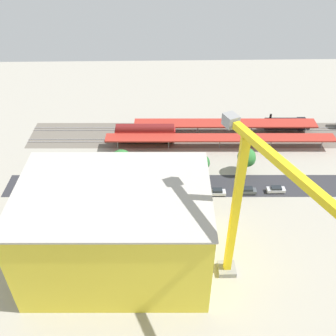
{
  "coord_description": "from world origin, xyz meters",
  "views": [
    {
      "loc": [
        10.08,
        80.91,
        65.06
      ],
      "look_at": [
        8.32,
        2.48,
        4.68
      ],
      "focal_mm": 40.76,
      "sensor_mm": 36.0,
      "label": 1
    }
  ],
  "objects_px": {
    "parked_car_7": "(67,195)",
    "traffic_light": "(137,186)",
    "platform_canopy_near": "(220,138)",
    "parked_car_3": "(186,192)",
    "street_tree_3": "(97,162)",
    "box_truck_2": "(161,203)",
    "parked_car_1": "(247,191)",
    "box_truck_0": "(84,205)",
    "locomotive": "(287,123)",
    "parked_car_6": "(98,194)",
    "street_tree_0": "(246,157)",
    "street_tree_1": "(247,158)",
    "street_tree_2": "(201,163)",
    "parked_car_4": "(160,191)",
    "platform_canopy_far": "(225,123)",
    "parked_car_5": "(128,193)",
    "construction_building": "(117,230)",
    "box_truck_1": "(112,203)",
    "street_tree_4": "(121,161)",
    "parked_car_2": "(217,192)",
    "parked_car_0": "(276,190)",
    "tower_crane": "(245,205)",
    "freight_coach_far": "(145,133)"
  },
  "relations": [
    {
      "from": "parked_car_7",
      "to": "traffic_light",
      "type": "bearing_deg",
      "value": 177.52
    },
    {
      "from": "platform_canopy_near",
      "to": "parked_car_3",
      "type": "xyz_separation_m",
      "value": [
        11.38,
        20.47,
        -3.0
      ]
    },
    {
      "from": "street_tree_3",
      "to": "box_truck_2",
      "type": "bearing_deg",
      "value": 141.54
    },
    {
      "from": "street_tree_3",
      "to": "parked_car_1",
      "type": "bearing_deg",
      "value": 167.91
    },
    {
      "from": "platform_canopy_near",
      "to": "box_truck_0",
      "type": "distance_m",
      "value": 44.69
    },
    {
      "from": "locomotive",
      "to": "parked_car_6",
      "type": "bearing_deg",
      "value": 29.23
    },
    {
      "from": "parked_car_6",
      "to": "street_tree_0",
      "type": "xyz_separation_m",
      "value": [
        -38.97,
        -8.61,
        4.84
      ]
    },
    {
      "from": "parked_car_1",
      "to": "street_tree_1",
      "type": "xyz_separation_m",
      "value": [
        -1.06,
        -8.8,
        3.89
      ]
    },
    {
      "from": "street_tree_2",
      "to": "parked_car_1",
      "type": "bearing_deg",
      "value": 146.24
    },
    {
      "from": "parked_car_4",
      "to": "platform_canopy_far",
      "type": "bearing_deg",
      "value": -126.12
    },
    {
      "from": "box_truck_0",
      "to": "box_truck_2",
      "type": "bearing_deg",
      "value": -178.77
    },
    {
      "from": "parked_car_5",
      "to": "parked_car_3",
      "type": "bearing_deg",
      "value": 179.89
    },
    {
      "from": "construction_building",
      "to": "box_truck_1",
      "type": "distance_m",
      "value": 18.45
    },
    {
      "from": "box_truck_1",
      "to": "street_tree_0",
      "type": "distance_m",
      "value": 37.33
    },
    {
      "from": "parked_car_6",
      "to": "street_tree_4",
      "type": "height_order",
      "value": "street_tree_4"
    },
    {
      "from": "parked_car_2",
      "to": "parked_car_0",
      "type": "bearing_deg",
      "value": -177.5
    },
    {
      "from": "parked_car_0",
      "to": "traffic_light",
      "type": "bearing_deg",
      "value": 2.43
    },
    {
      "from": "tower_crane",
      "to": "street_tree_3",
      "type": "relative_size",
      "value": 5.21
    },
    {
      "from": "freight_coach_far",
      "to": "construction_building",
      "type": "bearing_deg",
      "value": 84.67
    },
    {
      "from": "traffic_light",
      "to": "street_tree_2",
      "type": "bearing_deg",
      "value": -152.14
    },
    {
      "from": "tower_crane",
      "to": "box_truck_2",
      "type": "relative_size",
      "value": 3.92
    },
    {
      "from": "locomotive",
      "to": "parked_car_0",
      "type": "bearing_deg",
      "value": 70.29
    },
    {
      "from": "locomotive",
      "to": "parked_car_1",
      "type": "height_order",
      "value": "locomotive"
    },
    {
      "from": "parked_car_2",
      "to": "construction_building",
      "type": "relative_size",
      "value": 0.12
    },
    {
      "from": "parked_car_1",
      "to": "parked_car_3",
      "type": "distance_m",
      "value": 15.87
    },
    {
      "from": "box_truck_2",
      "to": "street_tree_1",
      "type": "bearing_deg",
      "value": -149.42
    },
    {
      "from": "platform_canopy_far",
      "to": "parked_car_5",
      "type": "relative_size",
      "value": 11.97
    },
    {
      "from": "parked_car_7",
      "to": "street_tree_2",
      "type": "bearing_deg",
      "value": -167.03
    },
    {
      "from": "box_truck_2",
      "to": "street_tree_3",
      "type": "xyz_separation_m",
      "value": [
        16.84,
        -13.38,
        2.64
      ]
    },
    {
      "from": "street_tree_4",
      "to": "traffic_light",
      "type": "xyz_separation_m",
      "value": [
        -4.49,
        8.74,
        -1.29
      ]
    },
    {
      "from": "platform_canopy_far",
      "to": "box_truck_1",
      "type": "bearing_deg",
      "value": 46.21
    },
    {
      "from": "parked_car_7",
      "to": "box_truck_0",
      "type": "xyz_separation_m",
      "value": [
        -5.34,
        4.98,
        0.97
      ]
    },
    {
      "from": "parked_car_4",
      "to": "street_tree_3",
      "type": "relative_size",
      "value": 0.66
    },
    {
      "from": "platform_canopy_far",
      "to": "locomotive",
      "type": "bearing_deg",
      "value": -171.88
    },
    {
      "from": "freight_coach_far",
      "to": "box_truck_2",
      "type": "height_order",
      "value": "freight_coach_far"
    },
    {
      "from": "locomotive",
      "to": "street_tree_2",
      "type": "height_order",
      "value": "street_tree_2"
    },
    {
      "from": "parked_car_1",
      "to": "tower_crane",
      "type": "relative_size",
      "value": 0.13
    },
    {
      "from": "box_truck_0",
      "to": "parked_car_6",
      "type": "bearing_deg",
      "value": -117.32
    },
    {
      "from": "parked_car_4",
      "to": "street_tree_0",
      "type": "relative_size",
      "value": 0.54
    },
    {
      "from": "street_tree_2",
      "to": "street_tree_4",
      "type": "relative_size",
      "value": 0.79
    },
    {
      "from": "locomotive",
      "to": "freight_coach_far",
      "type": "xyz_separation_m",
      "value": [
        45.3,
        6.76,
        1.43
      ]
    },
    {
      "from": "street_tree_1",
      "to": "parked_car_4",
      "type": "bearing_deg",
      "value": 19.66
    },
    {
      "from": "box_truck_0",
      "to": "box_truck_1",
      "type": "distance_m",
      "value": 6.83
    },
    {
      "from": "street_tree_2",
      "to": "parked_car_0",
      "type": "bearing_deg",
      "value": 158.82
    },
    {
      "from": "parked_car_2",
      "to": "parked_car_7",
      "type": "bearing_deg",
      "value": 0.08
    },
    {
      "from": "box_truck_0",
      "to": "parked_car_4",
      "type": "bearing_deg",
      "value": -162.5
    },
    {
      "from": "street_tree_3",
      "to": "street_tree_4",
      "type": "relative_size",
      "value": 0.79
    },
    {
      "from": "construction_building",
      "to": "parked_car_5",
      "type": "bearing_deg",
      "value": -89.89
    },
    {
      "from": "parked_car_1",
      "to": "platform_canopy_far",
      "type": "bearing_deg",
      "value": -86.05
    },
    {
      "from": "parked_car_2",
      "to": "parked_car_3",
      "type": "relative_size",
      "value": 0.91
    }
  ]
}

